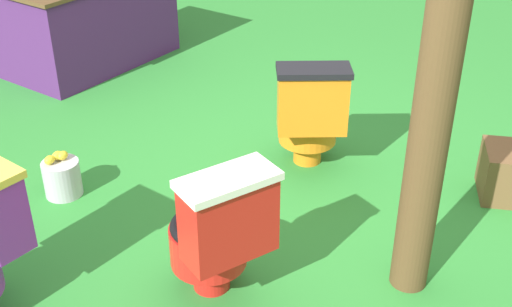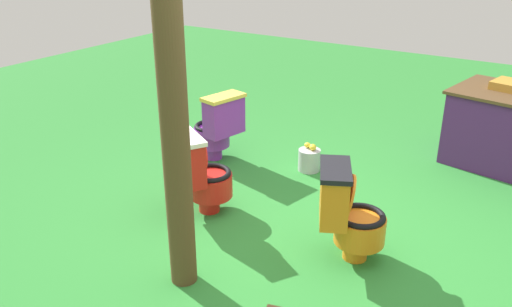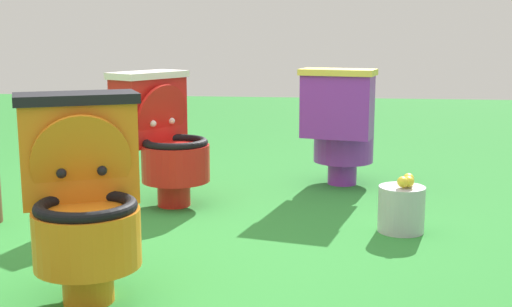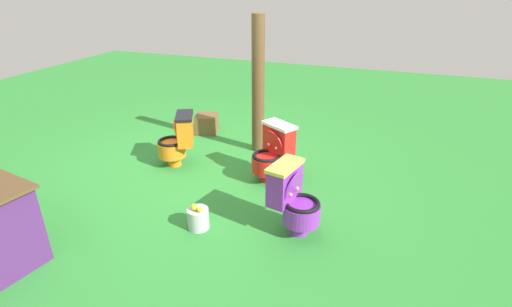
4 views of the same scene
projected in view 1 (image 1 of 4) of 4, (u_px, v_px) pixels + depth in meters
ground at (282, 191)px, 3.94m from camera, size 14.00×14.00×0.00m
toilet_orange at (310, 114)px, 4.02m from camera, size 0.62×0.58×0.73m
toilet_red at (217, 232)px, 2.97m from camera, size 0.60×0.63×0.73m
vendor_table at (87, 19)px, 5.56m from camera, size 1.59×1.10×0.85m
wooden_post at (434, 106)px, 2.76m from camera, size 0.18×0.18×1.93m
small_crate at (512, 173)px, 3.84m from camera, size 0.42×0.43×0.30m
lemon_bucket at (62, 177)px, 3.86m from camera, size 0.22×0.22×0.28m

